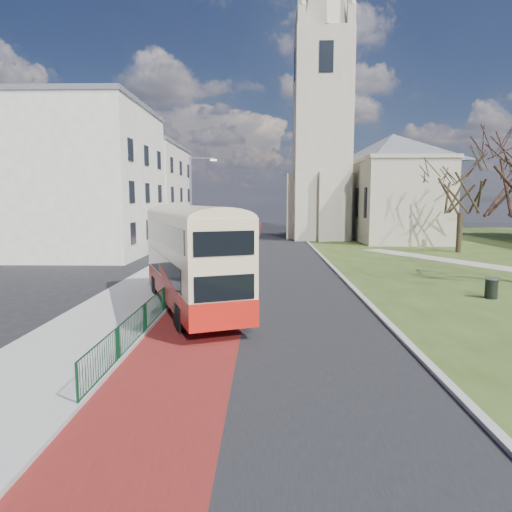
{
  "coord_description": "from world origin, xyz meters",
  "views": [
    {
      "loc": [
        1.38,
        -17.94,
        4.79
      ],
      "look_at": [
        0.89,
        4.72,
        2.0
      ],
      "focal_mm": 32.0,
      "sensor_mm": 36.0,
      "label": 1
    }
  ],
  "objects_px": {
    "streetlamp": "(193,202)",
    "winter_tree_far": "(462,182)",
    "bus": "(191,253)",
    "litter_bin": "(491,288)"
  },
  "relations": [
    {
      "from": "winter_tree_far",
      "to": "litter_bin",
      "type": "height_order",
      "value": "winter_tree_far"
    },
    {
      "from": "streetlamp",
      "to": "winter_tree_far",
      "type": "distance_m",
      "value": 24.14
    },
    {
      "from": "streetlamp",
      "to": "winter_tree_far",
      "type": "height_order",
      "value": "winter_tree_far"
    },
    {
      "from": "streetlamp",
      "to": "bus",
      "type": "xyz_separation_m",
      "value": [
        2.48,
        -16.38,
        -2.1
      ]
    },
    {
      "from": "bus",
      "to": "litter_bin",
      "type": "bearing_deg",
      "value": -11.6
    },
    {
      "from": "bus",
      "to": "litter_bin",
      "type": "relative_size",
      "value": 10.64
    },
    {
      "from": "streetlamp",
      "to": "litter_bin",
      "type": "xyz_separation_m",
      "value": [
        16.68,
        -13.97,
        -4.05
      ]
    },
    {
      "from": "bus",
      "to": "litter_bin",
      "type": "xyz_separation_m",
      "value": [
        14.19,
        2.41,
        -1.95
      ]
    },
    {
      "from": "streetlamp",
      "to": "bus",
      "type": "bearing_deg",
      "value": -81.38
    },
    {
      "from": "winter_tree_far",
      "to": "litter_bin",
      "type": "distance_m",
      "value": 21.74
    }
  ]
}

